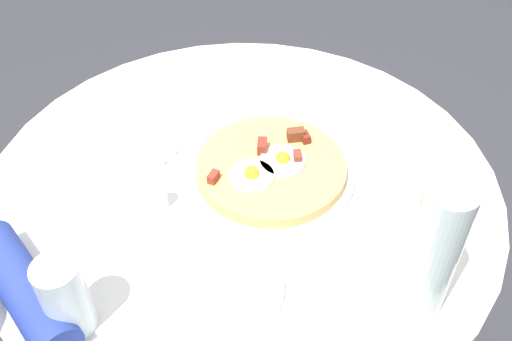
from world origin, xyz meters
TOP-DOWN VIEW (x-y plane):
  - dining_table at (0.00, 0.00)m, footprint 0.97×0.97m
  - pizza_plate at (-0.03, -0.05)m, footprint 0.32×0.32m
  - breakfast_pizza at (-0.03, -0.05)m, footprint 0.28×0.28m
  - bread_plate at (-0.19, 0.15)m, footprint 0.16×0.16m
  - napkin at (0.21, 0.11)m, footprint 0.21×0.19m
  - fork at (0.22, 0.09)m, footprint 0.17×0.08m
  - knife at (0.21, 0.13)m, footprint 0.17×0.08m
  - water_glass at (-0.10, 0.38)m, footprint 0.07×0.07m
  - water_bottle at (-0.39, -0.05)m, footprint 0.07×0.07m
  - salt_shaker at (0.03, 0.16)m, footprint 0.03×0.03m

SIDE VIEW (x-z plane):
  - dining_table at x=0.00m, z-range 0.19..0.92m
  - napkin at x=0.21m, z-range 0.72..0.73m
  - bread_plate at x=-0.19m, z-range 0.72..0.73m
  - pizza_plate at x=-0.03m, z-range 0.72..0.74m
  - fork at x=0.22m, z-range 0.73..0.73m
  - knife at x=0.21m, z-range 0.73..0.73m
  - breakfast_pizza at x=-0.03m, z-range 0.73..0.77m
  - salt_shaker at x=0.03m, z-range 0.72..0.78m
  - water_glass at x=-0.10m, z-range 0.72..0.86m
  - water_bottle at x=-0.39m, z-range 0.72..0.98m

